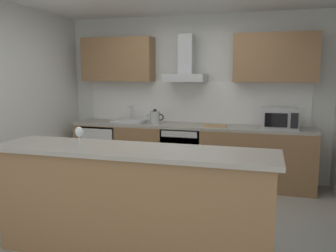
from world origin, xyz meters
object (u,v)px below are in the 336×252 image
(refrigerator, at_px, (105,150))
(sink, at_px, (129,121))
(wine_glass, at_px, (79,133))
(kettle, at_px, (155,117))
(chopping_board, at_px, (215,126))
(oven, at_px, (183,153))
(microwave, at_px, (280,119))
(range_hood, at_px, (186,67))

(refrigerator, bearing_deg, sink, 1.77)
(wine_glass, bearing_deg, sink, 101.09)
(kettle, xyz_separation_m, chopping_board, (0.94, 0.01, -0.09))
(chopping_board, bearing_deg, oven, 177.22)
(sink, distance_m, kettle, 0.46)
(microwave, bearing_deg, oven, 178.87)
(kettle, relative_size, chopping_board, 0.85)
(refrigerator, relative_size, kettle, 2.94)
(kettle, relative_size, wine_glass, 1.62)
(oven, distance_m, microwave, 1.53)
(oven, relative_size, microwave, 1.60)
(oven, xyz_separation_m, kettle, (-0.45, -0.03, 0.55))
(oven, relative_size, wine_glass, 4.50)
(oven, height_order, kettle, kettle)
(microwave, bearing_deg, wine_glass, -128.56)
(refrigerator, relative_size, microwave, 1.70)
(microwave, bearing_deg, kettle, -179.82)
(oven, height_order, chopping_board, chopping_board)
(oven, distance_m, range_hood, 1.33)
(microwave, xyz_separation_m, range_hood, (-1.42, 0.16, 0.74))
(kettle, bearing_deg, chopping_board, 0.61)
(oven, bearing_deg, range_hood, 90.00)
(range_hood, bearing_deg, refrigerator, -174.39)
(oven, distance_m, wine_glass, 2.49)
(refrigerator, distance_m, kettle, 1.07)
(refrigerator, height_order, sink, sink)
(chopping_board, bearing_deg, wine_glass, -111.68)
(microwave, relative_size, sink, 1.00)
(refrigerator, xyz_separation_m, wine_glass, (0.91, -2.35, 0.71))
(microwave, distance_m, sink, 2.32)
(sink, bearing_deg, refrigerator, -178.23)
(microwave, relative_size, range_hood, 0.69)
(microwave, distance_m, kettle, 1.87)
(refrigerator, bearing_deg, kettle, -1.98)
(kettle, bearing_deg, sink, 174.33)
(range_hood, distance_m, chopping_board, 1.01)
(range_hood, height_order, wine_glass, range_hood)
(sink, distance_m, chopping_board, 1.39)
(microwave, xyz_separation_m, sink, (-2.32, 0.04, -0.12))
(oven, bearing_deg, sink, 179.30)
(refrigerator, bearing_deg, wine_glass, -68.86)
(oven, bearing_deg, kettle, -175.73)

